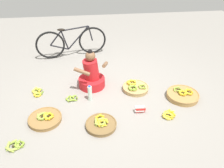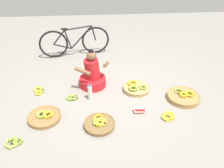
{
  "view_description": "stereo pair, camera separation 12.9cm",
  "coord_description": "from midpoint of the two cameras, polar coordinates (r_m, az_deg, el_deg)",
  "views": [
    {
      "loc": [
        -0.38,
        -3.48,
        2.57
      ],
      "look_at": [
        0.0,
        -0.2,
        0.35
      ],
      "focal_mm": 36.21,
      "sensor_mm": 36.0,
      "label": 1
    },
    {
      "loc": [
        -0.26,
        -3.49,
        2.57
      ],
      "look_at": [
        0.0,
        -0.2,
        0.35
      ],
      "focal_mm": 36.21,
      "sensor_mm": 36.0,
      "label": 2
    }
  ],
  "objects": [
    {
      "name": "packet_carton_stack",
      "position": [
        3.89,
        7.89,
        -6.58
      ],
      "size": [
        0.18,
        0.08,
        0.12
      ],
      "color": "red",
      "rests_on": "ground"
    },
    {
      "name": "loose_bananas_mid_left",
      "position": [
        3.91,
        14.8,
        -7.95
      ],
      "size": [
        0.26,
        0.24,
        0.1
      ],
      "color": "gold",
      "rests_on": "ground"
    },
    {
      "name": "banana_basket_front_right",
      "position": [
        4.42,
        6.91,
        -1.04
      ],
      "size": [
        0.51,
        0.51,
        0.15
      ],
      "color": "tan",
      "rests_on": "ground"
    },
    {
      "name": "loose_bananas_back_right",
      "position": [
        3.65,
        -22.6,
        -13.47
      ],
      "size": [
        0.28,
        0.23,
        0.1
      ],
      "color": "#9EB747",
      "rests_on": "ground"
    },
    {
      "name": "water_bottle",
      "position": [
        4.12,
        -4.67,
        -2.22
      ],
      "size": [
        0.08,
        0.08,
        0.31
      ],
      "color": "silver",
      "rests_on": "ground"
    },
    {
      "name": "loose_bananas_front_center",
      "position": [
        4.57,
        -17.29,
        -1.61
      ],
      "size": [
        0.25,
        0.31,
        0.09
      ],
      "color": "yellow",
      "rests_on": "ground"
    },
    {
      "name": "banana_basket_near_bicycle",
      "position": [
        4.38,
        18.43,
        -3.05
      ],
      "size": [
        0.6,
        0.6,
        0.16
      ],
      "color": "#A87F47",
      "rests_on": "ground"
    },
    {
      "name": "banana_basket_near_vendor",
      "position": [
        3.64,
        -2.17,
        -10.01
      ],
      "size": [
        0.5,
        0.5,
        0.14
      ],
      "color": "brown",
      "rests_on": "ground"
    },
    {
      "name": "bicycle_leaning",
      "position": [
        5.65,
        -8.71,
        10.52
      ],
      "size": [
        1.69,
        0.33,
        0.73
      ],
      "color": "black",
      "rests_on": "ground"
    },
    {
      "name": "vendor_woman_front",
      "position": [
        4.43,
        -4.11,
        2.34
      ],
      "size": [
        0.67,
        0.54,
        0.79
      ],
      "color": "red",
      "rests_on": "ground"
    },
    {
      "name": "banana_basket_mid_right",
      "position": [
        3.9,
        -15.78,
        -7.96
      ],
      "size": [
        0.54,
        0.54,
        0.14
      ],
      "color": "olive",
      "rests_on": "ground"
    },
    {
      "name": "ground_plane",
      "position": [
        4.34,
        0.65,
        -2.38
      ],
      "size": [
        10.0,
        10.0,
        0.0
      ],
      "primitive_type": "plane",
      "color": "gray"
    },
    {
      "name": "loose_bananas_back_center",
      "position": [
        4.25,
        -9.15,
        -3.35
      ],
      "size": [
        0.24,
        0.19,
        0.08
      ],
      "color": "#8CAD38",
      "rests_on": "ground"
    }
  ]
}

